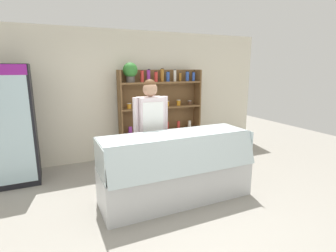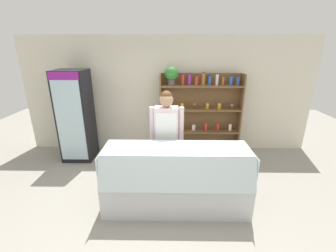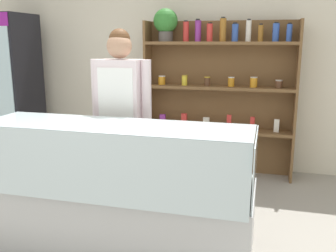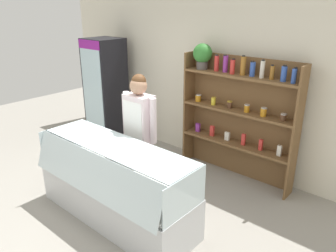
# 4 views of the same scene
# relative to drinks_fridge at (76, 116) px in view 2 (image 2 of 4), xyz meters

# --- Properties ---
(ground_plane) EXTENTS (12.00, 12.00, 0.00)m
(ground_plane) POSITION_rel_drinks_fridge_xyz_m (2.02, -1.69, -1.00)
(ground_plane) COLOR gray
(back_wall) EXTENTS (6.80, 0.10, 2.70)m
(back_wall) POSITION_rel_drinks_fridge_xyz_m (2.02, 0.60, 0.35)
(back_wall) COLOR silver
(back_wall) RESTS_ON ground
(drinks_fridge) EXTENTS (0.65, 0.64, 2.00)m
(drinks_fridge) POSITION_rel_drinks_fridge_xyz_m (0.00, 0.00, 0.00)
(drinks_fridge) COLOR black
(drinks_fridge) RESTS_ON ground
(shelving_unit) EXTENTS (1.84, 0.30, 2.04)m
(shelving_unit) POSITION_rel_drinks_fridge_xyz_m (2.68, 0.30, 0.17)
(shelving_unit) COLOR brown
(shelving_unit) RESTS_ON ground
(deli_display_case) EXTENTS (2.23, 0.80, 1.01)m
(deli_display_case) POSITION_rel_drinks_fridge_xyz_m (2.18, -1.67, -0.69)
(deli_display_case) COLOR silver
(deli_display_case) RESTS_ON ground
(shop_clerk) EXTENTS (0.59, 0.25, 1.76)m
(shop_clerk) POSITION_rel_drinks_fridge_xyz_m (2.02, -1.06, 0.05)
(shop_clerk) COLOR #2D2D38
(shop_clerk) RESTS_ON ground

